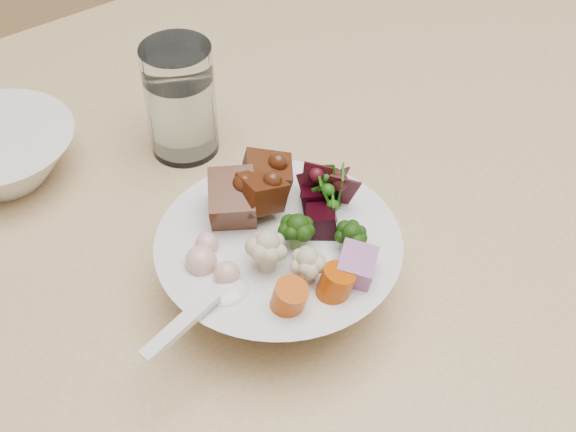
{
  "coord_description": "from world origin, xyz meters",
  "views": [
    {
      "loc": [
        -0.49,
        -0.27,
        1.25
      ],
      "look_at": [
        -0.24,
        0.09,
        0.82
      ],
      "focal_mm": 50.0,
      "sensor_mm": 36.0,
      "label": 1
    }
  ],
  "objects": [
    {
      "name": "chair_far",
      "position": [
        -0.17,
        0.86,
        0.51
      ],
      "size": [
        0.51,
        0.51,
        0.92
      ],
      "rotation": [
        0.0,
        0.0,
        -0.24
      ],
      "color": "tan",
      "rests_on": "ground"
    },
    {
      "name": "food_bowl",
      "position": [
        -0.25,
        0.08,
        0.79
      ],
      "size": [
        0.19,
        0.19,
        0.1
      ],
      "color": "white",
      "rests_on": "dining_table"
    },
    {
      "name": "soup_spoon",
      "position": [
        -0.32,
        0.05,
        0.81
      ],
      "size": [
        0.1,
        0.04,
        0.02
      ],
      "rotation": [
        0.0,
        0.0,
        0.19
      ],
      "color": "white",
      "rests_on": "food_bowl"
    },
    {
      "name": "water_glass",
      "position": [
        -0.22,
        0.28,
        0.8
      ],
      "size": [
        0.07,
        0.07,
        0.11
      ],
      "color": "white",
      "rests_on": "dining_table"
    },
    {
      "name": "side_bowl",
      "position": [
        -0.38,
        0.34,
        0.78
      ],
      "size": [
        0.14,
        0.14,
        0.05
      ],
      "primitive_type": null,
      "color": "white",
      "rests_on": "dining_table"
    },
    {
      "name": "dining_table",
      "position": [
        -0.05,
        0.12,
        0.68
      ],
      "size": [
        1.62,
        0.92,
        0.75
      ],
      "rotation": [
        0.0,
        0.0,
        0.01
      ],
      "color": "#DEB983",
      "rests_on": "ground"
    }
  ]
}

